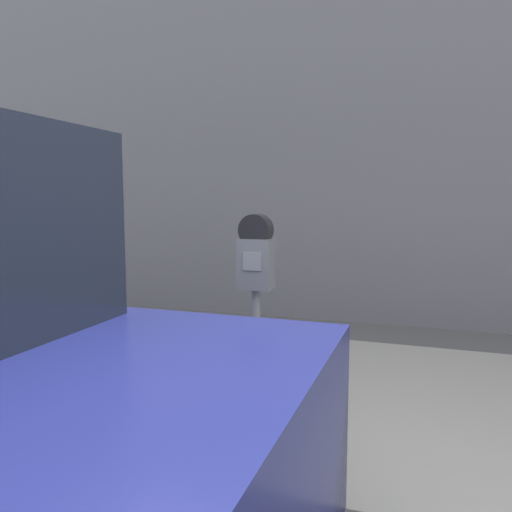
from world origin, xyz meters
TOP-DOWN VIEW (x-y plane):
  - sidewalk at (0.00, 2.20)m, footprint 24.00×2.80m
  - building_facade at (0.00, 5.10)m, footprint 24.00×0.30m
  - parking_meter at (-0.51, 1.30)m, footprint 0.19×0.14m

SIDE VIEW (x-z plane):
  - sidewalk at x=0.00m, z-range 0.00..0.15m
  - parking_meter at x=-0.51m, z-range 0.47..1.80m
  - building_facade at x=0.00m, z-range 0.00..6.76m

